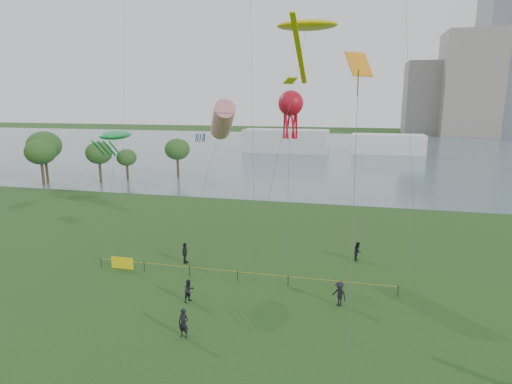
# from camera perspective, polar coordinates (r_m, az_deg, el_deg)

# --- Properties ---
(lake) EXTENTS (400.00, 120.00, 0.08)m
(lake) POSITION_cam_1_polar(r_m,az_deg,el_deg) (117.55, 10.19, 5.36)
(lake) COLOR slate
(lake) RESTS_ON ground_plane
(building_mid) EXTENTS (20.00, 20.00, 38.00)m
(building_mid) POSITION_cam_1_polar(r_m,az_deg,el_deg) (182.98, 26.53, 12.68)
(building_mid) COLOR gray
(building_mid) RESTS_ON ground_plane
(building_low) EXTENTS (16.00, 18.00, 28.00)m
(building_low) POSITION_cam_1_polar(r_m,az_deg,el_deg) (186.33, 21.69, 11.53)
(building_low) COLOR slate
(building_low) RESTS_ON ground_plane
(pavilion_left) EXTENTS (22.00, 8.00, 6.00)m
(pavilion_left) POSITION_cam_1_polar(r_m,az_deg,el_deg) (113.57, 4.00, 6.79)
(pavilion_left) COLOR silver
(pavilion_left) RESTS_ON ground_plane
(pavilion_right) EXTENTS (18.00, 7.00, 5.00)m
(pavilion_right) POSITION_cam_1_polar(r_m,az_deg,el_deg) (115.38, 17.17, 6.11)
(pavilion_right) COLOR white
(pavilion_right) RESTS_ON ground_plane
(trees) EXTENTS (24.24, 16.64, 8.69)m
(trees) POSITION_cam_1_polar(r_m,az_deg,el_deg) (77.71, -21.86, 5.22)
(trees) COLOR #3B2B1B
(trees) RESTS_ON ground_plane
(fence) EXTENTS (24.07, 0.07, 1.05)m
(fence) POSITION_cam_1_polar(r_m,az_deg,el_deg) (36.09, -12.01, -9.76)
(fence) COLOR black
(fence) RESTS_ON ground_plane
(spectator_a) EXTENTS (0.93, 1.00, 1.63)m
(spectator_a) POSITION_cam_1_polar(r_m,az_deg,el_deg) (31.06, -8.90, -12.87)
(spectator_a) COLOR black
(spectator_a) RESTS_ON ground_plane
(spectator_b) EXTENTS (1.30, 1.22, 1.76)m
(spectator_b) POSITION_cam_1_polar(r_m,az_deg,el_deg) (30.66, 11.06, -13.18)
(spectator_b) COLOR black
(spectator_b) RESTS_ON ground_plane
(spectator_c) EXTENTS (0.53, 1.11, 1.83)m
(spectator_c) POSITION_cam_1_polar(r_m,az_deg,el_deg) (37.81, -9.46, -8.02)
(spectator_c) COLOR black
(spectator_c) RESTS_ON ground_plane
(spectator_f) EXTENTS (0.71, 0.52, 1.80)m
(spectator_f) POSITION_cam_1_polar(r_m,az_deg,el_deg) (26.95, -9.64, -16.86)
(spectator_f) COLOR black
(spectator_f) RESTS_ON ground_plane
(spectator_g) EXTENTS (0.76, 0.91, 1.68)m
(spectator_g) POSITION_cam_1_polar(r_m,az_deg,el_deg) (38.99, 13.42, -7.69)
(spectator_g) COLOR black
(spectator_g) RESTS_ON ground_plane
(kite_stingray) EXTENTS (5.80, 9.98, 19.97)m
(kite_stingray) POSITION_cam_1_polar(r_m,az_deg,el_deg) (36.04, 6.77, 21.10)
(kite_stingray) COLOR #3F3F42
(kite_windsock) EXTENTS (4.34, 9.72, 13.98)m
(kite_windsock) POSITION_cam_1_polar(r_m,az_deg,el_deg) (40.84, -4.51, 9.54)
(kite_windsock) COLOR #3F3F42
(kite_creature) EXTENTS (2.22, 5.05, 11.15)m
(kite_creature) POSITION_cam_1_polar(r_m,az_deg,el_deg) (40.64, -18.26, 7.15)
(kite_creature) COLOR #3F3F42
(kite_octopus) EXTENTS (2.06, 7.68, 14.64)m
(kite_octopus) POSITION_cam_1_polar(r_m,az_deg,el_deg) (35.69, 4.65, 11.57)
(kite_octopus) COLOR #3F3F42
(kite_delta) EXTENTS (1.61, 14.44, 16.45)m
(kite_delta) POSITION_cam_1_polar(r_m,az_deg,el_deg) (23.94, 13.49, 14.47)
(kite_delta) COLOR #3F3F42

